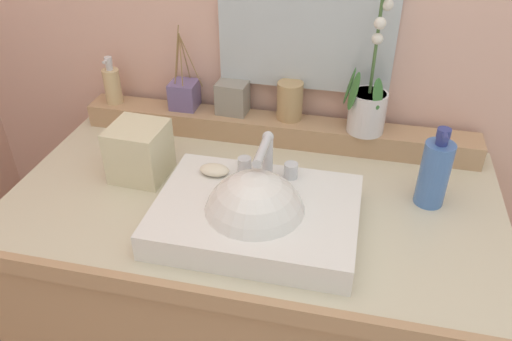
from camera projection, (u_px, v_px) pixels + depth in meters
vanity_cabinet at (254, 309)px, 1.45m from camera, size 1.17×0.66×0.83m
back_ledge at (275, 129)px, 1.42m from camera, size 1.10×0.09×0.06m
sink_basin at (256, 218)px, 1.09m from camera, size 0.44×0.32×0.26m
soap_bar at (214, 170)px, 1.17m from camera, size 0.07×0.04×0.02m
potted_plant at (368, 103)px, 1.30m from camera, size 0.12×0.10×0.38m
soap_dispenser at (112, 85)px, 1.46m from camera, size 0.05×0.05×0.14m
tumbler_cup at (290, 101)px, 1.38m from camera, size 0.07×0.07×0.11m
reed_diffuser at (184, 94)px, 1.44m from camera, size 0.09×0.08×0.24m
trinket_box at (232, 98)px, 1.41m from camera, size 0.09×0.07×0.09m
lotion_bottle at (435, 172)px, 1.15m from camera, size 0.07×0.07×0.20m
tissue_box at (139, 151)px, 1.25m from camera, size 0.14×0.14×0.14m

